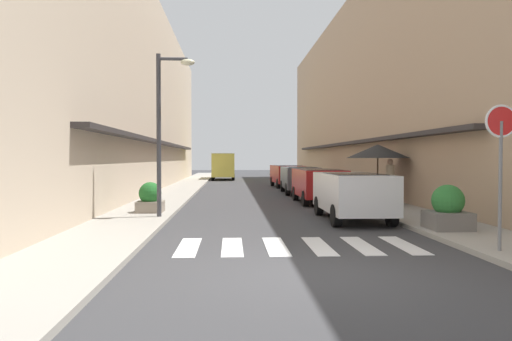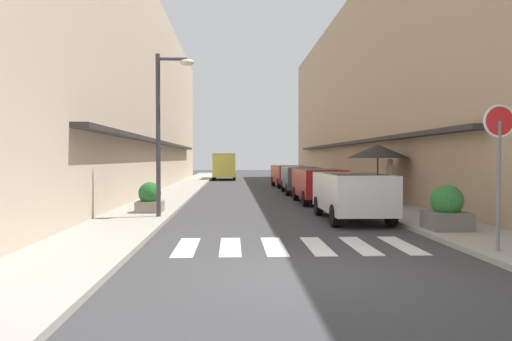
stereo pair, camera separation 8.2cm
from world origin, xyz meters
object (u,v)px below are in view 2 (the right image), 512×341
street_lamp (164,117)px  pedestrian_walking_near (390,180)px  parked_car_near (352,191)px  planter_corner (447,210)px  round_street_sign (499,139)px  parked_car_distant (288,173)px  planter_midblock (150,198)px  cafe_umbrella (378,151)px  parked_car_mid (319,182)px  parked_car_far (300,177)px  delivery_van (224,164)px

street_lamp → pedestrian_walking_near: (8.28, 3.36, -2.16)m
pedestrian_walking_near → parked_car_near: bearing=162.8°
planter_corner → round_street_sign: bearing=-95.8°
parked_car_distant → planter_midblock: parked_car_distant is taller
cafe_umbrella → planter_midblock: (-8.64, -2.68, -1.63)m
round_street_sign → parked_car_near: bearing=105.5°
parked_car_mid → street_lamp: bearing=-138.2°
parked_car_distant → planter_corner: bearing=-84.8°
parked_car_mid → parked_car_far: same height
parked_car_distant → delivery_van: delivery_van is taller
parked_car_far → cafe_umbrella: cafe_umbrella is taller
parked_car_mid → cafe_umbrella: cafe_umbrella is taller
parked_car_far → street_lamp: street_lamp is taller
delivery_van → street_lamp: (-1.33, -27.64, 1.82)m
planter_corner → street_lamp: bearing=158.3°
parked_car_distant → delivery_van: (-4.46, 11.18, 0.48)m
parked_car_near → pedestrian_walking_near: (2.48, 3.76, 0.15)m
delivery_van → street_lamp: bearing=-92.8°
parked_car_distant → parked_car_far: bearing=-90.0°
delivery_van → pedestrian_walking_near: bearing=-74.0°
parked_car_near → pedestrian_walking_near: bearing=56.6°
pedestrian_walking_near → planter_corner: bearing=-170.0°
planter_corner → pedestrian_walking_near: 6.44m
round_street_sign → parked_car_mid: bearing=97.8°
parked_car_near → parked_car_far: same height
parked_car_near → parked_car_distant: 16.86m
round_street_sign → planter_midblock: round_street_sign is taller
parked_car_near → cafe_umbrella: (2.16, 4.31, 1.29)m
planter_midblock → parked_car_distant: bearing=67.0°
parked_car_distant → delivery_van: 12.05m
parked_car_mid → planter_midblock: size_ratio=4.03×
cafe_umbrella → pedestrian_walking_near: bearing=-59.2°
parked_car_mid → pedestrian_walking_near: bearing=-36.3°
parked_car_mid → planter_midblock: bearing=-148.5°
planter_midblock → round_street_sign: bearing=-41.4°
parked_car_mid → cafe_umbrella: size_ratio=1.63×
pedestrian_walking_near → street_lamp: bearing=128.4°
parked_car_near → pedestrian_walking_near: size_ratio=2.31×
parked_car_mid → planter_corner: size_ratio=3.58×
parked_car_far → round_street_sign: (1.50, -16.55, 1.39)m
parked_car_mid → delivery_van: 22.89m
parked_car_mid → round_street_sign: bearing=-82.2°
delivery_van → planter_midblock: bearing=-94.4°
parked_car_far → delivery_van: (-4.46, 16.89, 0.48)m
parked_car_distant → planter_corner: parked_car_distant is taller
parked_car_near → street_lamp: bearing=176.0°
parked_car_mid → street_lamp: 8.11m
parked_car_near → planter_midblock: parked_car_near is taller
round_street_sign → planter_corner: round_street_sign is taller
planter_corner → planter_midblock: size_ratio=1.13×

